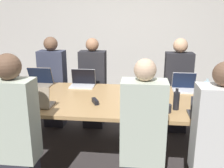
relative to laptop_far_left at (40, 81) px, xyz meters
name	(u,v)px	position (x,y,z in m)	size (l,w,h in m)	color
ground_plane	(112,154)	(1.09, -0.41, -0.85)	(24.00, 24.00, 0.00)	#383333
curtain_wall	(125,32)	(1.09, 1.99, 0.55)	(12.00, 0.06, 2.80)	beige
conference_table	(113,102)	(1.09, -0.41, -0.13)	(3.52, 1.23, 0.77)	tan
laptop_far_left	(40,81)	(0.00, 0.00, 0.00)	(0.34, 0.27, 0.27)	gray
person_far_left	(53,84)	(0.06, 0.38, -0.15)	(0.40, 0.24, 1.44)	#2D2D38
bottle_far_left	(17,80)	(-0.29, -0.10, 0.02)	(0.08, 0.08, 0.23)	black
laptop_near_midright	(143,105)	(1.45, -0.80, 0.00)	(0.31, 0.25, 0.25)	silver
person_near_midright	(143,138)	(1.46, -1.23, -0.17)	(0.40, 0.24, 1.41)	#2D2D38
cup_near_midright	(167,108)	(1.71, -0.80, -0.03)	(0.08, 0.08, 0.09)	#232328
laptop_far_right	(184,85)	(2.01, 0.00, -0.01)	(0.31, 0.24, 0.24)	silver
person_far_right	(177,87)	(1.99, 0.40, -0.15)	(0.40, 0.24, 1.43)	#2D2D38
cup_far_right	(167,88)	(1.78, -0.08, -0.03)	(0.08, 0.08, 0.10)	white
bottle_far_right	(207,88)	(2.27, -0.14, 0.01)	(0.08, 0.08, 0.21)	#ADD1E0
laptop_near_left	(38,101)	(0.31, -0.82, -0.01)	(0.31, 0.24, 0.24)	gray
person_near_left	(16,133)	(0.29, -1.32, -0.14)	(0.40, 0.24, 1.45)	#2D2D38
cup_near_left	(18,101)	(0.04, -0.74, -0.04)	(0.09, 0.09, 0.08)	#232328
laptop_far_midleft	(83,81)	(0.61, 0.06, -0.01)	(0.34, 0.23, 0.24)	silver
person_far_midleft	(93,85)	(0.69, 0.41, -0.16)	(0.40, 0.24, 1.42)	#2D2D38
laptop_near_right	(207,111)	(2.09, -0.90, -0.01)	(0.35, 0.22, 0.23)	#333338
person_near_right	(216,147)	(2.07, -1.32, -0.16)	(0.40, 0.24, 1.42)	#2D2D38
bottle_near_right	(176,100)	(1.81, -0.71, 0.03)	(0.07, 0.07, 0.24)	black
stapler	(95,101)	(0.91, -0.62, -0.05)	(0.11, 0.15, 0.05)	black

